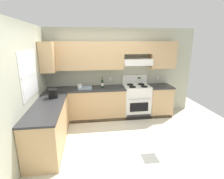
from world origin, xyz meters
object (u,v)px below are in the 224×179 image
stove (136,100)px  bucket (53,93)px  wine_bottle (102,83)px  paper_towel_roll (80,86)px  bowl (85,88)px

stove → bucket: stove is taller
wine_bottle → paper_towel_roll: size_ratio=2.59×
stove → paper_towel_roll: stove is taller
bowl → paper_towel_roll: size_ratio=2.90×
stove → wine_bottle: 1.16m
stove → wine_bottle: (-1.01, -0.00, 0.56)m
stove → paper_towel_roll: bearing=179.2°
stove → bowl: bearing=-177.3°
bowl → paper_towel_roll: paper_towel_roll is taller
stove → bowl: (-1.49, -0.07, 0.45)m
bucket → paper_towel_roll: 0.97m
bowl → bucket: bucket is taller
bowl → stove: bearing=2.7°
wine_bottle → bowl: size_ratio=0.89×
stove → wine_bottle: size_ratio=3.59×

